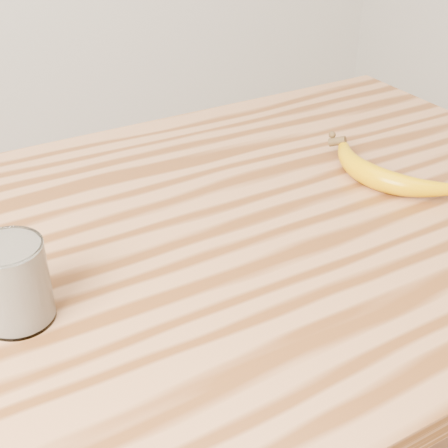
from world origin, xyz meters
TOP-DOWN VIEW (x-y plane):
  - table at (0.00, 0.00)m, footprint 1.20×0.80m
  - smoothie_glass at (-0.31, -0.06)m, footprint 0.08×0.08m
  - banana at (0.25, -0.02)m, footprint 0.17×0.32m

SIDE VIEW (x-z plane):
  - table at x=0.00m, z-range 0.32..1.22m
  - banana at x=0.25m, z-range 0.90..0.94m
  - smoothie_glass at x=-0.31m, z-range 0.90..1.00m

